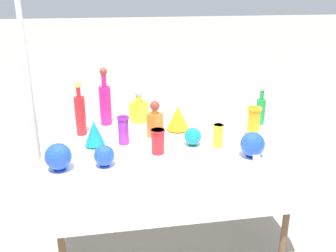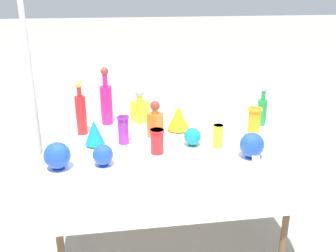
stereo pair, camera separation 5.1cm
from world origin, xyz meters
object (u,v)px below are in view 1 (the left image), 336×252
object	(u,v)px
slender_vase_1	(218,135)
slender_vase_2	(158,141)
square_decanter_0	(155,121)
round_bowl_2	(193,136)
square_decanter_1	(139,109)
slender_vase_0	(123,130)
fluted_vase_0	(178,118)
tall_bottle_2	(105,102)
fluted_vase_1	(94,133)
tall_bottle_0	(261,109)
slender_vase_3	(253,122)
tall_bottle_1	(80,113)
round_bowl_3	(58,157)
round_bowl_0	(104,156)
cardboard_box_behind_left	(177,155)
canopy_pole	(29,88)
round_bowl_1	(252,144)

from	to	relation	value
slender_vase_1	slender_vase_2	xyz separation A→B (m)	(-0.40, -0.04, 0.00)
square_decanter_0	round_bowl_2	bearing A→B (deg)	-41.11
square_decanter_1	slender_vase_0	xyz separation A→B (m)	(-0.14, -0.41, -0.01)
slender_vase_0	fluted_vase_0	size ratio (longest dim) A/B	1.04
tall_bottle_2	slender_vase_2	bearing A→B (deg)	-62.16
fluted_vase_1	tall_bottle_0	bearing A→B (deg)	9.52
slender_vase_0	fluted_vase_1	distance (m)	0.19
fluted_vase_0	slender_vase_0	bearing A→B (deg)	-155.33
square_decanter_0	slender_vase_0	xyz separation A→B (m)	(-0.22, -0.09, -0.01)
slender_vase_0	slender_vase_3	size ratio (longest dim) A/B	0.85
tall_bottle_1	square_decanter_1	bearing A→B (deg)	24.46
square_decanter_1	slender_vase_1	size ratio (longest dim) A/B	1.77
square_decanter_0	round_bowl_3	bearing A→B (deg)	-146.29
square_decanter_1	slender_vase_3	size ratio (longest dim) A/B	1.23
round_bowl_2	fluted_vase_0	bearing A→B (deg)	98.07
tall_bottle_0	fluted_vase_0	world-z (taller)	tall_bottle_0
tall_bottle_0	square_decanter_0	xyz separation A→B (m)	(-0.81, -0.11, -0.01)
round_bowl_3	slender_vase_1	bearing A→B (deg)	9.68
tall_bottle_2	slender_vase_1	distance (m)	0.90
slender_vase_2	square_decanter_0	bearing A→B (deg)	85.66
tall_bottle_0	round_bowl_0	size ratio (longest dim) A/B	2.34
tall_bottle_2	cardboard_box_behind_left	distance (m)	1.26
tall_bottle_2	round_bowl_3	xyz separation A→B (m)	(-0.28, -0.72, -0.09)
square_decanter_0	fluted_vase_0	distance (m)	0.21
slender_vase_2	canopy_pole	xyz separation A→B (m)	(-0.89, 0.85, 0.15)
slender_vase_1	slender_vase_3	bearing A→B (deg)	19.53
round_bowl_3	round_bowl_2	bearing A→B (deg)	14.34
slender_vase_3	round_bowl_0	bearing A→B (deg)	-165.43
slender_vase_3	round_bowl_1	world-z (taller)	slender_vase_3
tall_bottle_2	canopy_pole	world-z (taller)	canopy_pole
tall_bottle_1	cardboard_box_behind_left	distance (m)	1.46
square_decanter_0	round_bowl_0	xyz separation A→B (m)	(-0.35, -0.40, -0.05)
slender_vase_0	slender_vase_3	distance (m)	0.88
tall_bottle_1	round_bowl_3	xyz separation A→B (m)	(-0.10, -0.53, -0.07)
square_decanter_0	round_bowl_1	bearing A→B (deg)	-38.21
fluted_vase_1	round_bowl_3	xyz separation A→B (m)	(-0.20, -0.31, -0.01)
round_bowl_3	cardboard_box_behind_left	distance (m)	1.85
slender_vase_1	canopy_pole	world-z (taller)	canopy_pole
tall_bottle_0	slender_vase_2	xyz separation A→B (m)	(-0.83, -0.39, -0.04)
tall_bottle_0	cardboard_box_behind_left	xyz separation A→B (m)	(-0.46, 0.89, -0.76)
slender_vase_1	cardboard_box_behind_left	distance (m)	1.43
square_decanter_0	slender_vase_3	world-z (taller)	square_decanter_0
slender_vase_2	fluted_vase_1	xyz separation A→B (m)	(-0.39, 0.18, 0.01)
tall_bottle_2	canopy_pole	size ratio (longest dim) A/B	0.17
tall_bottle_2	square_decanter_0	distance (m)	0.46
round_bowl_0	slender_vase_0	bearing A→B (deg)	67.41
slender_vase_3	canopy_pole	world-z (taller)	canopy_pole
square_decanter_0	round_bowl_1	distance (m)	0.68
tall_bottle_1	round_bowl_3	distance (m)	0.55
tall_bottle_1	fluted_vase_1	distance (m)	0.25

